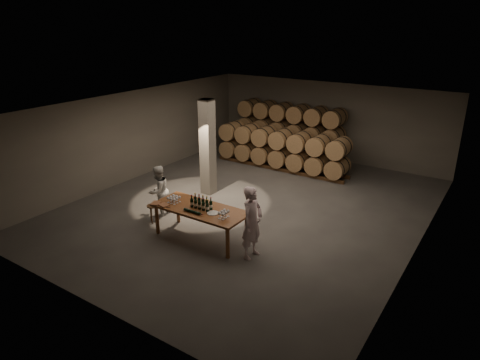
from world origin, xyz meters
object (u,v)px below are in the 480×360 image
Objects in this scene: person_woman at (159,191)px; bottle_cluster at (201,204)px; plate at (213,213)px; notebook_near at (164,205)px; tasting_table at (200,212)px; stool at (153,208)px; person_man at (252,223)px.

bottle_cluster is at bearing 73.66° from person_woman.
notebook_near is at bearing -166.64° from plate.
person_woman reaches higher than tasting_table.
stool is at bearing 179.69° from tasting_table.
stool is at bearing 92.08° from person_man.
plate is at bearing 25.77° from notebook_near.
plate is 0.58× the size of stool.
plate is at bearing 74.09° from person_woman.
tasting_table is at bearing 73.23° from person_woman.
tasting_table is 9.46× the size of notebook_near.
person_woman is at bearing 166.36° from bottle_cluster.
person_woman is (-0.20, 0.49, 0.34)m from stool.
stool is (-0.87, 0.42, -0.48)m from notebook_near.
person_man reaches higher than plate.
person_woman reaches higher than notebook_near.
person_woman reaches higher than plate.
plate is at bearing -2.30° from stool.
stool is at bearing 177.70° from plate.
tasting_table is 1.81m from stool.
tasting_table is 1.64m from person_man.
person_man is at bearing -0.63° from stool.
tasting_table is at bearing 36.75° from notebook_near.
person_man is (3.41, -0.04, 0.49)m from stool.
person_man reaches higher than stool.
plate reaches higher than tasting_table.
tasting_table is at bearing -0.31° from stool.
person_man is (1.59, -0.03, -0.09)m from bottle_cluster.
person_man is at bearing 2.65° from plate.
notebook_near is at bearing -155.66° from tasting_table.
person_man is (1.63, -0.03, 0.13)m from tasting_table.
person_man is at bearing 79.04° from person_woman.
bottle_cluster is 1.14× the size of stool.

